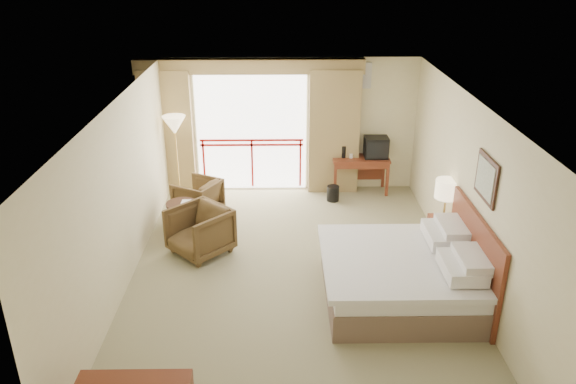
{
  "coord_description": "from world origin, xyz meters",
  "views": [
    {
      "loc": [
        -0.22,
        -7.35,
        4.62
      ],
      "look_at": [
        -0.11,
        0.4,
        1.24
      ],
      "focal_mm": 35.0,
      "sensor_mm": 36.0,
      "label": 1
    }
  ],
  "objects_px": {
    "armchair_far": "(199,214)",
    "side_table": "(182,213)",
    "bed": "(403,276)",
    "nightstand": "(442,236)",
    "armchair_near": "(201,252)",
    "tv": "(376,147)",
    "wastebasket": "(333,193)",
    "desk": "(360,164)",
    "floor_lamp": "(175,129)",
    "table_lamp": "(447,190)"
  },
  "relations": [
    {
      "from": "desk",
      "to": "side_table",
      "type": "relative_size",
      "value": 1.99
    },
    {
      "from": "table_lamp",
      "to": "floor_lamp",
      "type": "xyz_separation_m",
      "value": [
        -4.63,
        2.12,
        0.38
      ]
    },
    {
      "from": "nightstand",
      "to": "wastebasket",
      "type": "height_order",
      "value": "nightstand"
    },
    {
      "from": "armchair_far",
      "to": "table_lamp",
      "type": "bearing_deg",
      "value": 98.79
    },
    {
      "from": "armchair_far",
      "to": "side_table",
      "type": "xyz_separation_m",
      "value": [
        -0.17,
        -0.78,
        0.39
      ]
    },
    {
      "from": "table_lamp",
      "to": "armchair_near",
      "type": "distance_m",
      "value": 4.1
    },
    {
      "from": "tv",
      "to": "wastebasket",
      "type": "xyz_separation_m",
      "value": [
        -0.88,
        -0.45,
        -0.8
      ]
    },
    {
      "from": "floor_lamp",
      "to": "armchair_far",
      "type": "bearing_deg",
      "value": -54.44
    },
    {
      "from": "wastebasket",
      "to": "floor_lamp",
      "type": "xyz_separation_m",
      "value": [
        -3.04,
        0.06,
        1.33
      ]
    },
    {
      "from": "desk",
      "to": "armchair_far",
      "type": "relative_size",
      "value": 1.53
    },
    {
      "from": "nightstand",
      "to": "armchair_far",
      "type": "distance_m",
      "value": 4.46
    },
    {
      "from": "side_table",
      "to": "table_lamp",
      "type": "bearing_deg",
      "value": -9.29
    },
    {
      "from": "armchair_near",
      "to": "side_table",
      "type": "distance_m",
      "value": 0.9
    },
    {
      "from": "nightstand",
      "to": "armchair_near",
      "type": "distance_m",
      "value": 3.96
    },
    {
      "from": "tv",
      "to": "wastebasket",
      "type": "relative_size",
      "value": 1.54
    },
    {
      "from": "tv",
      "to": "floor_lamp",
      "type": "bearing_deg",
      "value": 168.54
    },
    {
      "from": "wastebasket",
      "to": "armchair_far",
      "type": "distance_m",
      "value": 2.65
    },
    {
      "from": "tv",
      "to": "armchair_far",
      "type": "bearing_deg",
      "value": 179.18
    },
    {
      "from": "nightstand",
      "to": "tv",
      "type": "relative_size",
      "value": 1.29
    },
    {
      "from": "wastebasket",
      "to": "armchair_far",
      "type": "bearing_deg",
      "value": -167.66
    },
    {
      "from": "bed",
      "to": "desk",
      "type": "distance_m",
      "value": 3.92
    },
    {
      "from": "nightstand",
      "to": "desk",
      "type": "xyz_separation_m",
      "value": [
        -1.01,
        2.61,
        0.28
      ]
    },
    {
      "from": "table_lamp",
      "to": "armchair_near",
      "type": "xyz_separation_m",
      "value": [
        -3.95,
        0.01,
        -1.11
      ]
    },
    {
      "from": "bed",
      "to": "side_table",
      "type": "relative_size",
      "value": 3.69
    },
    {
      "from": "side_table",
      "to": "desk",
      "type": "bearing_deg",
      "value": 29.03
    },
    {
      "from": "floor_lamp",
      "to": "wastebasket",
      "type": "bearing_deg",
      "value": -1.12
    },
    {
      "from": "desk",
      "to": "side_table",
      "type": "height_order",
      "value": "desk"
    },
    {
      "from": "armchair_near",
      "to": "floor_lamp",
      "type": "relative_size",
      "value": 0.51
    },
    {
      "from": "desk",
      "to": "armchair_near",
      "type": "relative_size",
      "value": 1.31
    },
    {
      "from": "armchair_far",
      "to": "side_table",
      "type": "relative_size",
      "value": 1.3
    },
    {
      "from": "bed",
      "to": "desk",
      "type": "height_order",
      "value": "bed"
    },
    {
      "from": "nightstand",
      "to": "armchair_far",
      "type": "bearing_deg",
      "value": 160.97
    },
    {
      "from": "bed",
      "to": "tv",
      "type": "bearing_deg",
      "value": 87.0
    },
    {
      "from": "wastebasket",
      "to": "floor_lamp",
      "type": "distance_m",
      "value": 3.32
    },
    {
      "from": "bed",
      "to": "tv",
      "type": "distance_m",
      "value": 3.9
    },
    {
      "from": "nightstand",
      "to": "armchair_near",
      "type": "bearing_deg",
      "value": -179.67
    },
    {
      "from": "bed",
      "to": "armchair_near",
      "type": "bearing_deg",
      "value": 155.84
    },
    {
      "from": "bed",
      "to": "nightstand",
      "type": "bearing_deg",
      "value": 54.92
    },
    {
      "from": "side_table",
      "to": "bed",
      "type": "bearing_deg",
      "value": -30.96
    },
    {
      "from": "wastebasket",
      "to": "floor_lamp",
      "type": "relative_size",
      "value": 0.18
    },
    {
      "from": "table_lamp",
      "to": "nightstand",
      "type": "bearing_deg",
      "value": -90.0
    },
    {
      "from": "desk",
      "to": "table_lamp",
      "type": "bearing_deg",
      "value": -69.61
    },
    {
      "from": "wastebasket",
      "to": "armchair_near",
      "type": "height_order",
      "value": "armchair_near"
    },
    {
      "from": "bed",
      "to": "wastebasket",
      "type": "height_order",
      "value": "bed"
    },
    {
      "from": "tv",
      "to": "armchair_near",
      "type": "relative_size",
      "value": 0.54
    },
    {
      "from": "nightstand",
      "to": "desk",
      "type": "bearing_deg",
      "value": 112.38
    },
    {
      "from": "bed",
      "to": "armchair_far",
      "type": "distance_m",
      "value": 4.34
    },
    {
      "from": "table_lamp",
      "to": "wastebasket",
      "type": "distance_m",
      "value": 2.77
    },
    {
      "from": "desk",
      "to": "tv",
      "type": "bearing_deg",
      "value": -11.86
    },
    {
      "from": "wastebasket",
      "to": "desk",
      "type": "bearing_deg",
      "value": 41.02
    }
  ]
}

